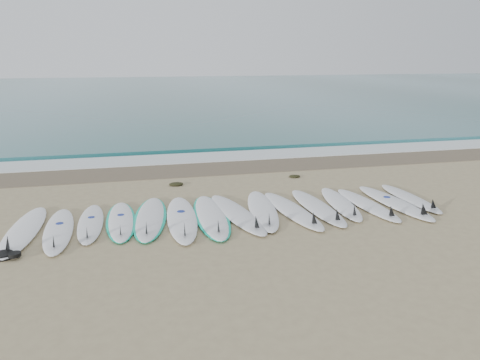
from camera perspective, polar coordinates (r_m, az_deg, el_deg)
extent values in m
plane|color=tan|center=(9.67, -0.36, -4.23)|extent=(120.00, 120.00, 0.00)
cube|color=#276569|center=(41.57, -10.60, 10.50)|extent=(120.00, 55.00, 0.03)
cube|color=brown|center=(13.54, -4.24, 1.42)|extent=(120.00, 1.80, 0.01)
cube|color=silver|center=(14.88, -5.10, 2.72)|extent=(120.00, 1.40, 0.04)
cube|color=#276569|center=(16.33, -5.87, 3.92)|extent=(120.00, 1.00, 0.10)
ellipsoid|color=white|center=(9.60, -24.81, -5.55)|extent=(0.70, 2.72, 0.09)
cone|color=black|center=(8.66, -26.48, -6.83)|extent=(0.24, 0.30, 0.29)
ellipsoid|color=white|center=(9.37, -21.23, -5.68)|extent=(0.65, 2.52, 0.08)
cone|color=black|center=(8.47, -21.79, -6.88)|extent=(0.22, 0.28, 0.27)
cylinder|color=navy|center=(9.58, -21.14, -4.95)|extent=(0.15, 0.15, 0.01)
ellipsoid|color=white|center=(9.55, -17.74, -4.99)|extent=(0.49, 2.29, 0.07)
cone|color=black|center=(8.72, -18.16, -6.02)|extent=(0.19, 0.24, 0.24)
cylinder|color=navy|center=(9.74, -17.68, -4.35)|extent=(0.13, 0.13, 0.01)
ellipsoid|color=white|center=(9.52, -14.32, -4.79)|extent=(0.52, 2.36, 0.08)
ellipsoid|color=#03C196|center=(9.52, -14.32, -4.83)|extent=(0.60, 2.38, 0.05)
cone|color=black|center=(8.66, -14.38, -5.84)|extent=(0.20, 0.25, 0.25)
cylinder|color=navy|center=(9.72, -14.34, -4.13)|extent=(0.14, 0.14, 0.01)
ellipsoid|color=white|center=(9.55, -10.89, -4.49)|extent=(0.84, 2.69, 0.09)
ellipsoid|color=#03C196|center=(9.55, -10.89, -4.53)|extent=(0.93, 2.72, 0.06)
cone|color=black|center=(8.59, -11.35, -5.68)|extent=(0.25, 0.30, 0.28)
ellipsoid|color=white|center=(9.40, -7.12, -4.62)|extent=(0.75, 2.84, 0.09)
cone|color=black|center=(8.38, -6.77, -5.91)|extent=(0.26, 0.31, 0.30)
cylinder|color=navy|center=(9.64, -7.21, -3.82)|extent=(0.17, 0.17, 0.01)
ellipsoid|color=white|center=(9.48, -3.55, -4.36)|extent=(0.67, 2.77, 0.09)
ellipsoid|color=#03C196|center=(9.48, -3.55, -4.40)|extent=(0.77, 2.79, 0.06)
cone|color=black|center=(8.49, -2.65, -5.56)|extent=(0.24, 0.30, 0.29)
ellipsoid|color=white|center=(9.60, -0.44, -4.09)|extent=(0.98, 2.77, 0.09)
cone|color=black|center=(8.68, 2.01, -5.10)|extent=(0.27, 0.32, 0.29)
ellipsoid|color=white|center=(9.84, 2.75, -3.61)|extent=(0.95, 2.75, 0.09)
cone|color=black|center=(8.87, 3.58, -4.68)|extent=(0.27, 0.32, 0.29)
ellipsoid|color=white|center=(9.87, 6.30, -3.65)|extent=(0.83, 2.69, 0.09)
cone|color=black|center=(9.00, 8.99, -4.57)|extent=(0.25, 0.30, 0.28)
ellipsoid|color=white|center=(10.14, 9.36, -3.25)|extent=(0.61, 2.62, 0.08)
cone|color=black|center=(9.28, 11.78, -4.13)|extent=(0.23, 0.28, 0.28)
ellipsoid|color=white|center=(10.49, 12.12, -2.78)|extent=(0.80, 2.47, 0.08)
cone|color=black|center=(9.65, 13.78, -3.58)|extent=(0.24, 0.28, 0.26)
ellipsoid|color=white|center=(10.54, 15.18, -2.88)|extent=(0.65, 2.46, 0.08)
cone|color=black|center=(9.80, 17.96, -3.60)|extent=(0.22, 0.27, 0.26)
ellipsoid|color=white|center=(10.85, 18.20, -2.59)|extent=(0.75, 2.70, 0.09)
cone|color=black|center=(10.07, 21.46, -3.31)|extent=(0.25, 0.30, 0.28)
cylinder|color=navy|center=(11.03, 17.46, -1.99)|extent=(0.16, 0.16, 0.01)
ellipsoid|color=silver|center=(11.30, 19.95, -2.08)|extent=(0.49, 2.30, 0.07)
cone|color=black|center=(10.61, 22.47, -2.66)|extent=(0.20, 0.25, 0.24)
ellipsoid|color=black|center=(11.88, -7.79, -0.49)|extent=(0.36, 0.28, 0.07)
ellipsoid|color=black|center=(12.63, 6.66, 0.46)|extent=(0.31, 0.24, 0.06)
cylinder|color=black|center=(8.60, -26.92, -8.21)|extent=(0.32, 0.32, 0.08)
cylinder|color=black|center=(8.45, -25.78, -8.19)|extent=(0.20, 0.20, 0.06)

